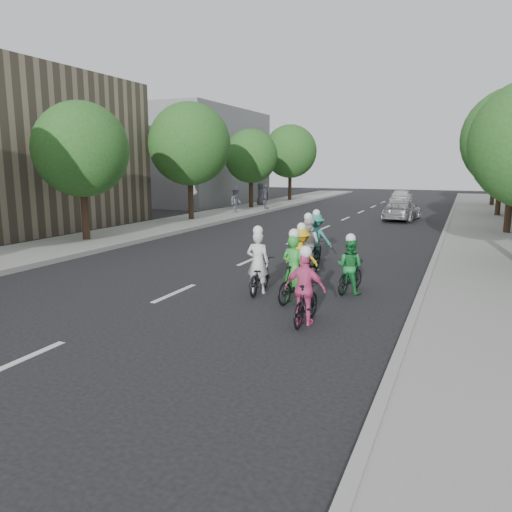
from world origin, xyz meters
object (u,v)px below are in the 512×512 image
Objects in this scene: cyclist_3 at (308,250)px; follow_car_trail at (401,197)px; cyclist_5 at (306,296)px; spectator_0 at (236,200)px; cyclist_4 at (294,277)px; cyclist_1 at (302,260)px; follow_car_lead at (402,210)px; cyclist_0 at (316,242)px; cyclist_6 at (259,271)px; spectator_2 at (260,194)px; cyclist_2 at (350,271)px; spectator_1 at (266,197)px.

cyclist_3 is 0.46× the size of follow_car_trail.
spectator_0 is at bearing -59.50° from cyclist_5.
cyclist_4 is at bearing 90.04° from follow_car_trail.
cyclist_3 is at bearing -68.75° from cyclist_1.
cyclist_0 is at bearing 90.87° from follow_car_lead.
cyclist_6 is (-0.66, -1.64, -0.06)m from cyclist_1.
spectator_2 is (-11.58, 25.92, 0.38)m from cyclist_4.
spectator_0 is (-9.72, 15.26, 0.36)m from cyclist_3.
cyclist_5 reaches higher than cyclist_2.
cyclist_0 reaches higher than cyclist_4.
cyclist_1 is 0.49× the size of follow_car_trail.
spectator_0 is at bearing -49.28° from cyclist_4.
cyclist_1 is 1.73m from cyclist_2.
cyclist_3 is 20.70m from spectator_1.
spectator_0 is (-9.58, 13.88, 0.29)m from cyclist_0.
cyclist_2 is at bearing 97.86° from follow_car_lead.
cyclist_1 is at bearing -65.16° from cyclist_4.
cyclist_0 reaches higher than cyclist_5.
cyclist_6 is at bearing 79.05° from cyclist_1.
spectator_2 is at bearing -54.14° from cyclist_4.
cyclist_3 reaches higher than follow_car_trail.
cyclist_2 is 0.87× the size of cyclist_4.
follow_car_lead is (1.34, 19.49, 0.05)m from cyclist_6.
follow_car_trail is at bearing -96.69° from cyclist_6.
spectator_2 is at bearing -21.52° from follow_car_lead.
spectator_0 is (-11.28, 20.56, 0.40)m from cyclist_5.
follow_car_trail is at bearing -67.84° from spectator_1.
cyclist_6 is 30.72m from follow_car_trail.
spectator_0 is (-9.35, 18.48, 0.44)m from cyclist_6.
cyclist_0 is 19.40m from spectator_1.
cyclist_2 is at bearing -114.95° from cyclist_4.
cyclist_2 is 2.99m from cyclist_5.
cyclist_2 is 0.92× the size of spectator_0.
cyclist_5 is 30.12m from spectator_2.
cyclist_0 is 1.06× the size of spectator_0.
cyclist_3 is 24.66m from spectator_2.
cyclist_2 is at bearing -145.74° from spectator_2.
spectator_2 is (-10.42, 25.39, 0.44)m from cyclist_6.
spectator_0 reaches higher than follow_car_trail.
cyclist_5 is at bearing 114.65° from cyclist_3.
spectator_0 is (-10.00, 16.84, 0.39)m from cyclist_1.
spectator_1 is at bearing -66.07° from cyclist_0.
follow_car_lead is at bearing -78.72° from cyclist_4.
cyclist_1 is (0.43, -2.96, -0.10)m from cyclist_0.
spectator_2 is at bearing -55.88° from cyclist_3.
cyclist_3 is 1.07× the size of spectator_0.
cyclist_0 reaches higher than cyclist_2.
spectator_1 is 3.97m from spectator_2.
cyclist_0 reaches higher than follow_car_lead.
spectator_0 is at bearing -44.95° from cyclist_2.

